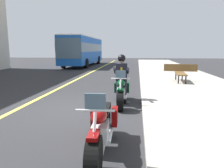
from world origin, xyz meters
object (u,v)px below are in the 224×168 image
Objects in this scene: motorcycle_main at (121,91)px; bus_near at (83,50)px; motorcycle_parked at (101,128)px; rider_main at (122,74)px; bench_sidewalk at (181,71)px.

motorcycle_main is 0.20× the size of bus_near.
bus_near is at bearing -164.66° from motorcycle_parked.
bus_near reaches higher than motorcycle_main.
motorcycle_parked is at bearing 15.34° from bus_near.
rider_main is at bearing 18.80° from bus_near.
bench_sidewalk is at bearing 159.73° from motorcycle_parked.
motorcycle_main is 1.21× the size of bench_sidewalk.
motorcycle_main is at bearing 18.64° from bus_near.
bus_near is (-20.76, -5.70, 1.42)m from motorcycle_parked.
motorcycle_main reaches higher than bench_sidewalk.
bench_sidewalk is at bearing 34.87° from bus_near.
bus_near reaches higher than rider_main.
rider_main is 0.95× the size of bench_sidewalk.
rider_main is at bearing -176.91° from motorcycle_main.
bench_sidewalk is (-4.68, 2.93, 0.26)m from motorcycle_main.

